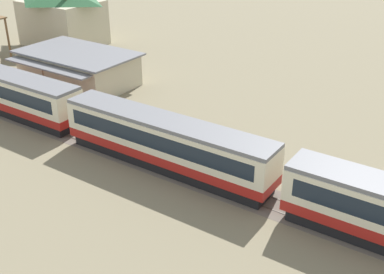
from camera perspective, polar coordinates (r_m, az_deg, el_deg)
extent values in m
cylinder|color=black|center=(33.68, 15.94, -9.94)|extent=(0.90, 0.18, 0.90)
cylinder|color=black|center=(34.82, 16.74, -8.72)|extent=(0.90, 0.18, 0.90)
cube|color=#AD1E19|center=(39.16, -3.08, -1.85)|extent=(19.02, 3.16, 0.80)
cube|color=beige|center=(38.45, -3.14, 0.17)|extent=(19.02, 3.16, 2.29)
cube|color=#192330|center=(38.40, -3.14, 0.32)|extent=(17.49, 3.20, 1.28)
cube|color=slate|center=(37.89, -3.18, 1.93)|extent=(19.02, 2.97, 0.30)
cube|color=black|center=(39.57, -3.05, -2.92)|extent=(18.26, 2.72, 0.88)
cylinder|color=black|center=(36.09, 4.30, -6.15)|extent=(0.90, 0.18, 0.90)
cylinder|color=black|center=(37.16, 5.42, -5.15)|extent=(0.90, 0.18, 0.90)
cylinder|color=black|center=(42.79, -10.37, -0.96)|extent=(0.90, 0.18, 0.90)
cylinder|color=black|center=(43.69, -9.08, -0.24)|extent=(0.90, 0.18, 0.90)
cube|color=#AD1E19|center=(52.92, -21.00, 4.15)|extent=(19.02, 3.16, 0.80)
cube|color=beige|center=(52.39, -21.27, 5.71)|extent=(19.02, 3.16, 2.29)
cube|color=#192330|center=(52.35, -21.29, 5.82)|extent=(17.49, 3.20, 1.28)
cube|color=slate|center=(51.98, -21.50, 7.04)|extent=(19.02, 2.97, 0.30)
cube|color=black|center=(53.22, -20.85, 3.32)|extent=(18.26, 2.72, 0.88)
cylinder|color=black|center=(48.11, -17.07, 1.46)|extent=(0.90, 0.18, 0.90)
cylinder|color=black|center=(48.91, -15.81, 2.06)|extent=(0.90, 0.18, 0.90)
cube|color=#665B51|center=(41.17, -5.83, -2.50)|extent=(143.37, 3.60, 0.01)
cube|color=#4C4238|center=(40.69, -6.47, -2.89)|extent=(143.37, 0.12, 0.04)
cube|color=#4C4238|center=(41.64, -5.20, -2.09)|extent=(143.37, 0.12, 0.04)
cube|color=#BCB293|center=(58.57, -13.24, 7.88)|extent=(12.83, 7.61, 3.67)
cube|color=slate|center=(58.00, -13.44, 9.69)|extent=(13.85, 8.21, 0.20)
cube|color=slate|center=(55.30, -16.84, 7.91)|extent=(12.31, 1.60, 0.16)
cylinder|color=brown|center=(55.47, -17.09, 6.09)|extent=(0.14, 0.14, 3.19)
cube|color=#BCB293|center=(75.71, -15.03, 12.96)|extent=(10.98, 8.19, 6.45)
cylinder|color=brown|center=(69.70, -20.93, 10.70)|extent=(0.28, 0.28, 5.74)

